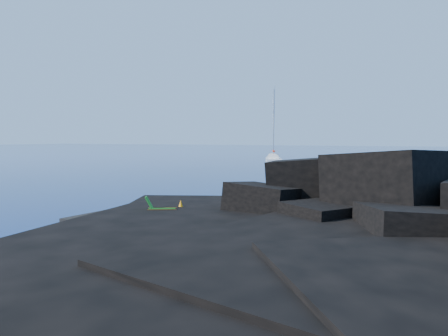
{
  "coord_description": "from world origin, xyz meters",
  "views": [
    {
      "loc": [
        15.1,
        -16.58,
        4.02
      ],
      "look_at": [
        2.77,
        9.59,
        2.0
      ],
      "focal_mm": 35.0,
      "sensor_mm": 36.0,
      "label": 1
    }
  ],
  "objects": [
    {
      "name": "marker_cone",
      "position": [
        4.12,
        1.73,
        0.65
      ],
      "size": [
        0.41,
        0.41,
        0.6
      ],
      "primitive_type": "cone",
      "rotation": [
        0.0,
        0.0,
        0.04
      ],
      "color": "orange",
      "rests_on": "beach"
    },
    {
      "name": "surf_foam",
      "position": [
        5.0,
        5.0,
        0.0
      ],
      "size": [
        10.0,
        8.0,
        0.06
      ],
      "primitive_type": null,
      "color": "white",
      "rests_on": "ground"
    },
    {
      "name": "headland",
      "position": [
        13.0,
        3.0,
        0.0
      ],
      "size": [
        24.0,
        24.0,
        3.6
      ],
      "primitive_type": null,
      "color": "black",
      "rests_on": "ground"
    },
    {
      "name": "sunbather",
      "position": [
        5.19,
        -0.13,
        0.51
      ],
      "size": [
        1.71,
        0.72,
        0.22
      ],
      "primitive_type": null,
      "rotation": [
        0.0,
        0.0,
        -0.19
      ],
      "color": "tan",
      "rests_on": "towel"
    },
    {
      "name": "sailboat",
      "position": [
        -7.03,
        48.58,
        0.0
      ],
      "size": [
        6.09,
        11.24,
        11.67
      ],
      "primitive_type": null,
      "rotation": [
        0.0,
        0.0,
        0.36
      ],
      "color": "silver",
      "rests_on": "ground"
    },
    {
      "name": "deck_chair",
      "position": [
        3.7,
        0.73,
        0.84
      ],
      "size": [
        1.54,
        1.23,
        0.98
      ],
      "primitive_type": null,
      "rotation": [
        0.0,
        0.0,
        0.5
      ],
      "color": "#1B7D21",
      "rests_on": "beach"
    },
    {
      "name": "beach",
      "position": [
        4.5,
        0.5,
        0.0
      ],
      "size": [
        9.08,
        6.86,
        0.7
      ],
      "primitive_type": "cube",
      "rotation": [
        0.0,
        0.0,
        -0.1
      ],
      "color": "black",
      "rests_on": "ground"
    },
    {
      "name": "towel",
      "position": [
        5.19,
        -0.13,
        0.38
      ],
      "size": [
        2.19,
        1.34,
        0.05
      ],
      "primitive_type": "cube",
      "rotation": [
        0.0,
        0.0,
        -0.19
      ],
      "color": "white",
      "rests_on": "beach"
    },
    {
      "name": "ground",
      "position": [
        0.0,
        0.0,
        0.0
      ],
      "size": [
        400.0,
        400.0,
        0.0
      ],
      "primitive_type": "plane",
      "color": "#031233",
      "rests_on": "ground"
    }
  ]
}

